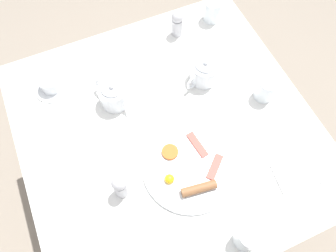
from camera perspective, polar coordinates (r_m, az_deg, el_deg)
name	(u,v)px	position (r m, az deg, el deg)	size (l,w,h in m)	color
ground_plane	(168,188)	(1.87, 0.00, -10.66)	(8.00, 8.00, 0.00)	gray
table	(168,137)	(1.23, 0.00, -1.92)	(1.02, 1.03, 0.76)	white
breakfast_plate	(189,168)	(1.10, 3.75, -7.39)	(0.32, 0.32, 0.04)	white
teapot_near	(204,72)	(1.24, 6.32, 9.36)	(0.18, 0.11, 0.11)	white
teapot_far	(114,95)	(1.19, -9.46, 5.38)	(0.11, 0.17, 0.11)	white
teacup_with_saucer_left	(51,83)	(1.30, -19.72, 7.00)	(0.14, 0.14, 0.06)	white
water_glass_tall	(248,238)	(1.03, 13.70, -18.35)	(0.07, 0.07, 0.10)	white
water_glass_short	(266,89)	(1.24, 16.66, 6.17)	(0.07, 0.07, 0.09)	white
wine_glass_spare	(212,11)	(1.45, 7.74, 19.29)	(0.07, 0.07, 0.09)	white
pepper_grinder	(120,186)	(1.04, -8.34, -10.31)	(0.05, 0.05, 0.12)	#BCBCC1
salt_grinder	(177,23)	(1.37, 1.61, 17.50)	(0.05, 0.05, 0.12)	#BCBCC1
napkin_folded	(299,173)	(1.18, 21.90, -7.65)	(0.18, 0.12, 0.01)	white
fork_by_plate	(72,185)	(1.13, -16.43, -9.76)	(0.06, 0.17, 0.00)	silver
knife_by_plate	(130,242)	(1.06, -6.70, -19.46)	(0.15, 0.18, 0.00)	silver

